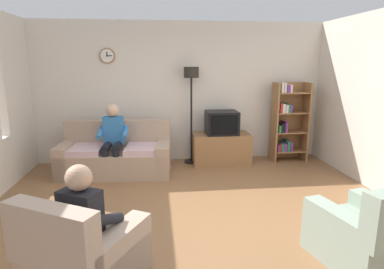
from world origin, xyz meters
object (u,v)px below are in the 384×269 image
Objects in this scene: floor_lamp at (191,88)px; person_in_left_armchair at (89,219)px; bookshelf at (287,121)px; armchair_near_bookshelf at (367,236)px; tv at (222,123)px; armchair_near_window at (85,256)px; person_on_couch at (113,136)px; couch at (116,156)px; tv_stand at (221,148)px.

person_in_left_armchair is (-1.27, -3.41, -0.85)m from floor_lamp.
armchair_near_bookshelf is (-0.57, -3.41, -0.50)m from bookshelf.
armchair_near_window is at bearing -119.19° from tv.
floor_lamp is (-1.91, 0.03, 0.66)m from bookshelf.
person_on_couch is at bearing 134.01° from armchair_near_bookshelf.
floor_lamp is at bearing 19.06° from couch.
tv_stand is 3.43m from armchair_near_bookshelf.
person_on_couch is (-1.99, -0.49, 0.40)m from tv_stand.
floor_lamp is at bearing 170.14° from tv_stand.
tv is 0.54× the size of person_in_left_armchair.
couch is 0.40m from person_on_couch.
tv_stand is at bearing -9.86° from floor_lamp.
bookshelf reaches higher than person_in_left_armchair.
floor_lamp reaches higher than person_in_left_armchair.
bookshelf is at bearing 9.62° from person_on_couch.
couch is 2.00m from tv_stand.
person_on_couch is (-3.33, -0.56, -0.10)m from bookshelf.
person_in_left_armchair is (-3.18, -3.38, -0.19)m from bookshelf.
armchair_near_window reaches higher than tv_stand.
tv is at bearing -90.00° from tv_stand.
tv is 2.04m from person_on_couch.
armchair_near_window is (-1.31, -3.49, -1.16)m from floor_lamp.
person_in_left_armchair is (-2.60, 0.03, 0.32)m from armchair_near_bookshelf.
bookshelf reaches higher than armchair_near_bookshelf.
tv reaches higher than armchair_near_window.
tv_stand is at bearing -176.96° from bookshelf.
armchair_near_bookshelf is at bearing -45.99° from person_on_couch.
bookshelf is 1.35× the size of armchair_near_window.
couch is 1.75× the size of person_in_left_armchair.
armchair_near_bookshelf is at bearing 1.01° from armchair_near_window.
couch and armchair_near_bookshelf have the same top height.
tv is 3.89m from armchair_near_window.
armchair_near_window is at bearing -87.90° from person_on_couch.
armchair_near_window is (-1.88, -3.39, -0.00)m from tv_stand.
couch reaches higher than tv_stand.
armchair_near_window is (-3.22, -3.46, -0.50)m from bookshelf.
floor_lamp reaches higher than tv_stand.
tv is at bearing -12.21° from floor_lamp.
person_in_left_armchair is at bearing -133.21° from bookshelf.
floor_lamp is 3.87m from armchair_near_bookshelf.
bookshelf is 2.02m from floor_lamp.
bookshelf is 1.39× the size of person_in_left_armchair.
person_on_couch is (-2.75, 2.85, 0.41)m from armchair_near_bookshelf.
floor_lamp is at bearing 167.79° from tv.
person_in_left_armchair reaches higher than couch.
person_on_couch is at bearing -101.16° from couch.
couch is 4.03m from armchair_near_bookshelf.
armchair_near_bookshelf is at bearing -68.76° from floor_lamp.
person_on_couch is 2.82m from person_in_left_armchair.
person_in_left_armchair is (-1.84, -3.31, 0.31)m from tv_stand.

